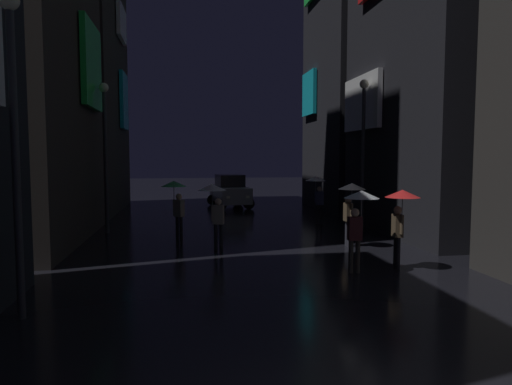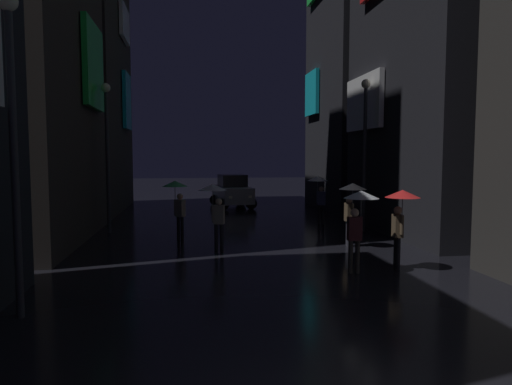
# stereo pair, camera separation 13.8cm
# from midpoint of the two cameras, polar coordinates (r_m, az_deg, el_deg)

# --- Properties ---
(building_left_far) EXTENTS (4.25, 8.95, 20.47)m
(building_left_far) POSITION_cam_midpoint_polar(r_m,az_deg,el_deg) (27.51, -20.89, 19.54)
(building_left_far) COLOR #2D2826
(building_left_far) RESTS_ON ground
(pedestrian_foreground_left_red) EXTENTS (0.90, 0.90, 2.12)m
(pedestrian_foreground_left_red) POSITION_cam_midpoint_polar(r_m,az_deg,el_deg) (12.52, 17.96, -1.73)
(pedestrian_foreground_left_red) COLOR black
(pedestrian_foreground_left_red) RESTS_ON ground
(pedestrian_midstreet_centre_clear) EXTENTS (0.90, 0.90, 2.12)m
(pedestrian_midstreet_centre_clear) POSITION_cam_midpoint_polar(r_m,az_deg,el_deg) (11.91, 13.07, -1.93)
(pedestrian_midstreet_centre_clear) COLOR #38332D
(pedestrian_midstreet_centre_clear) RESTS_ON ground
(pedestrian_foreground_right_black) EXTENTS (0.90, 0.90, 2.12)m
(pedestrian_foreground_right_black) POSITION_cam_midpoint_polar(r_m,az_deg,el_deg) (15.21, 12.10, -0.54)
(pedestrian_foreground_right_black) COLOR #2D2D38
(pedestrian_foreground_right_black) RESTS_ON ground
(pedestrian_far_right_green) EXTENTS (0.90, 0.90, 2.12)m
(pedestrian_far_right_green) POSITION_cam_midpoint_polar(r_m,az_deg,el_deg) (16.44, -9.66, -0.12)
(pedestrian_far_right_green) COLOR black
(pedestrian_far_right_green) RESTS_ON ground
(pedestrian_midstreet_left_clear) EXTENTS (0.90, 0.90, 2.12)m
(pedestrian_midstreet_left_clear) POSITION_cam_midpoint_polar(r_m,az_deg,el_deg) (14.43, -4.91, -0.72)
(pedestrian_midstreet_left_clear) COLOR black
(pedestrian_midstreet_left_clear) RESTS_ON ground
(pedestrian_near_crossing_clear) EXTENTS (0.90, 0.90, 2.12)m
(pedestrian_near_crossing_clear) POSITION_cam_midpoint_polar(r_m,az_deg,el_deg) (20.15, 8.04, 0.74)
(pedestrian_near_crossing_clear) COLOR black
(pedestrian_near_crossing_clear) RESTS_ON ground
(car_distant) EXTENTS (2.57, 4.30, 1.92)m
(car_distant) POSITION_cam_midpoint_polar(r_m,az_deg,el_deg) (26.90, -2.83, 0.14)
(car_distant) COLOR #99999E
(car_distant) RESTS_ON ground
(streetlamp_left_near) EXTENTS (0.36, 0.36, 5.90)m
(streetlamp_left_near) POSITION_cam_midpoint_polar(r_m,az_deg,el_deg) (9.33, -27.78, 8.13)
(streetlamp_left_near) COLOR #2D2D33
(streetlamp_left_near) RESTS_ON ground
(streetlamp_left_far) EXTENTS (0.36, 0.36, 5.78)m
(streetlamp_left_far) POSITION_cam_midpoint_polar(r_m,az_deg,el_deg) (18.57, -17.92, 6.19)
(streetlamp_left_far) COLOR #2D2D33
(streetlamp_left_far) RESTS_ON ground
(streetlamp_right_far) EXTENTS (0.36, 0.36, 6.00)m
(streetlamp_right_far) POSITION_cam_midpoint_polar(r_m,az_deg,el_deg) (18.61, 13.66, 6.63)
(streetlamp_right_far) COLOR #2D2D33
(streetlamp_right_far) RESTS_ON ground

